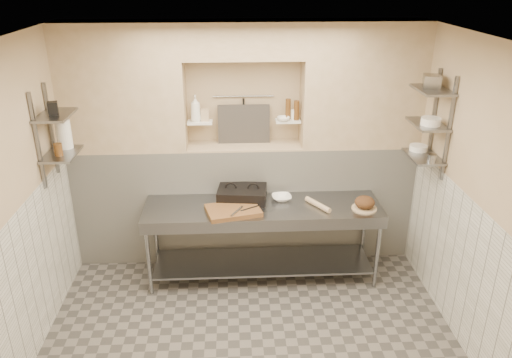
{
  "coord_description": "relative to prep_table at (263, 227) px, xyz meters",
  "views": [
    {
      "loc": [
        -0.15,
        -3.71,
        3.32
      ],
      "look_at": [
        0.09,
        0.9,
        1.35
      ],
      "focal_mm": 35.0,
      "sensor_mm": 36.0,
      "label": 1
    }
  ],
  "objects": [
    {
      "name": "splash_panel",
      "position": [
        -0.18,
        0.67,
        1.0
      ],
      "size": [
        0.6,
        0.08,
        0.45
      ],
      "primitive_type": "cube",
      "rotation": [
        -0.14,
        0.0,
        0.0
      ],
      "color": "#383330",
      "rests_on": "alcove_sill"
    },
    {
      "name": "alcove_sill",
      "position": [
        -0.18,
        0.57,
        0.77
      ],
      "size": [
        1.3,
        0.4,
        0.02
      ],
      "primitive_type": "cube",
      "color": "tan",
      "rests_on": "backwall_lower"
    },
    {
      "name": "rolling_pin",
      "position": [
        0.6,
        -0.04,
        0.29
      ],
      "size": [
        0.25,
        0.35,
        0.06
      ],
      "primitive_type": "cylinder",
      "rotation": [
        1.57,
        0.0,
        0.55
      ],
      "color": "#D9BB85",
      "rests_on": "prep_table"
    },
    {
      "name": "utensil_rail",
      "position": [
        -0.18,
        0.74,
        1.31
      ],
      "size": [
        0.7,
        0.02,
        0.02
      ],
      "primitive_type": "cylinder",
      "rotation": [
        0.0,
        1.57,
        0.0
      ],
      "color": "gray",
      "rests_on": "wall_back"
    },
    {
      "name": "shelf_rail_right_a",
      "position": [
        1.79,
        0.07,
        1.21
      ],
      "size": [
        0.03,
        0.03,
        1.05
      ],
      "primitive_type": "cube",
      "color": "slate",
      "rests_on": "wall_right"
    },
    {
      "name": "backwall_lower",
      "position": [
        -0.18,
        0.57,
        0.06
      ],
      "size": [
        4.0,
        0.4,
        1.4
      ],
      "primitive_type": "cube",
      "color": "silver",
      "rests_on": "floor"
    },
    {
      "name": "wainscot_left",
      "position": [
        -2.17,
        -1.18,
        0.06
      ],
      "size": [
        0.02,
        3.9,
        1.4
      ],
      "primitive_type": "cube",
      "color": "silver",
      "rests_on": "floor"
    },
    {
      "name": "wall_right",
      "position": [
        1.87,
        -1.18,
        0.76
      ],
      "size": [
        0.1,
        3.9,
        2.8
      ],
      "primitive_type": "cube",
      "color": "tan",
      "rests_on": "ground"
    },
    {
      "name": "wall_left",
      "position": [
        -2.23,
        -1.18,
        0.76
      ],
      "size": [
        0.1,
        3.9,
        2.8
      ],
      "primitive_type": "cube",
      "color": "tan",
      "rests_on": "ground"
    },
    {
      "name": "floor",
      "position": [
        -0.18,
        -1.18,
        -0.69
      ],
      "size": [
        4.0,
        3.9,
        0.1
      ],
      "primitive_type": "cube",
      "color": "#5F5A54",
      "rests_on": "ground"
    },
    {
      "name": "wainscot_right",
      "position": [
        1.81,
        -1.18,
        0.06
      ],
      "size": [
        0.02,
        3.9,
        1.4
      ],
      "primitive_type": "cube",
      "color": "silver",
      "rests_on": "floor"
    },
    {
      "name": "box_left_upper",
      "position": [
        -2.02,
        -0.17,
        1.43
      ],
      "size": [
        0.11,
        0.11,
        0.13
      ],
      "primitive_type": "cube",
      "rotation": [
        0.0,
        0.0,
        0.27
      ],
      "color": "black",
      "rests_on": "wall_shelf_left_upper"
    },
    {
      "name": "backwall_pillar_left",
      "position": [
        -1.51,
        0.57,
        1.46
      ],
      "size": [
        1.35,
        0.4,
        1.4
      ],
      "primitive_type": "cube",
      "color": "tan",
      "rests_on": "backwall_lower"
    },
    {
      "name": "knife_blade",
      "position": [
        -0.15,
        -0.13,
        0.31
      ],
      "size": [
        0.22,
        0.15,
        0.01
      ],
      "primitive_type": "cube",
      "rotation": [
        0.0,
        0.0,
        0.54
      ],
      "color": "gray",
      "rests_on": "cutting_board"
    },
    {
      "name": "bowl_alcove",
      "position": [
        0.26,
        0.53,
        1.09
      ],
      "size": [
        0.18,
        0.18,
        0.05
      ],
      "primitive_type": "imported",
      "rotation": [
        0.0,
        0.0,
        -0.33
      ],
      "color": "white",
      "rests_on": "alcove_shelf_right"
    },
    {
      "name": "alcove_shelf_left",
      "position": [
        -0.68,
        0.57,
        1.06
      ],
      "size": [
        0.28,
        0.16,
        0.02
      ],
      "primitive_type": "cube",
      "color": "white",
      "rests_on": "backwall_lower"
    },
    {
      "name": "bowl_right",
      "position": [
        1.66,
        0.02,
        0.9
      ],
      "size": [
        0.19,
        0.19,
        0.06
      ],
      "primitive_type": "cylinder",
      "color": "white",
      "rests_on": "wall_shelf_right_lower"
    },
    {
      "name": "wall_shelf_right_upper",
      "position": [
        1.66,
        -0.13,
        1.56
      ],
      "size": [
        0.3,
        0.5,
        0.03
      ],
      "primitive_type": "cube",
      "color": "slate",
      "rests_on": "wall_right"
    },
    {
      "name": "hanging_steel",
      "position": [
        -0.18,
        0.72,
        1.14
      ],
      "size": [
        0.02,
        0.02,
        0.3
      ],
      "primitive_type": "cylinder",
      "color": "black",
      "rests_on": "utensil_rail"
    },
    {
      "name": "wall_shelf_left_upper",
      "position": [
        -2.02,
        -0.13,
        1.36
      ],
      "size": [
        0.3,
        0.5,
        0.03
      ],
      "primitive_type": "cube",
      "color": "slate",
      "rests_on": "wall_left"
    },
    {
      "name": "cutting_board",
      "position": [
        -0.33,
        -0.13,
        0.28
      ],
      "size": [
        0.63,
        0.51,
        0.05
      ],
      "primitive_type": "cube",
      "rotation": [
        0.0,
        0.0,
        0.24
      ],
      "color": "brown",
      "rests_on": "prep_table"
    },
    {
      "name": "mixing_bowl",
      "position": [
        0.22,
        0.16,
        0.28
      ],
      "size": [
        0.24,
        0.24,
        0.05
      ],
      "primitive_type": "imported",
      "rotation": [
        0.0,
        0.0,
        0.11
      ],
      "color": "white",
      "rests_on": "prep_table"
    },
    {
      "name": "shelf_rail_left_a",
      "position": [
        -2.16,
        0.07,
        1.16
      ],
      "size": [
        0.03,
        0.03,
        0.95
      ],
      "primitive_type": "cube",
      "color": "slate",
      "rests_on": "wall_left"
    },
    {
      "name": "backwall_pillar_right",
      "position": [
        1.14,
        0.57,
        1.46
      ],
      "size": [
        1.35,
        0.4,
        1.4
      ],
      "primitive_type": "cube",
      "color": "tan",
      "rests_on": "backwall_lower"
    },
    {
      "name": "shelf_rail_left_b",
      "position": [
        -2.16,
        -0.33,
        1.16
      ],
      "size": [
        0.03,
        0.03,
        0.95
      ],
      "primitive_type": "cube",
      "color": "slate",
      "rests_on": "wall_left"
    },
    {
      "name": "ceiling",
      "position": [
        -0.18,
        -1.18,
        2.21
      ],
      "size": [
        4.0,
        3.9,
        0.1
      ],
      "primitive_type": "cube",
      "color": "silver",
      "rests_on": "ground"
    },
    {
      "name": "backwall_header",
      "position": [
        -0.18,
        0.57,
        1.96
      ],
      "size": [
        1.3,
        0.4,
        0.4
      ],
      "primitive_type": "cube",
      "color": "tan",
      "rests_on": "backwall_lower"
    },
    {
      "name": "bowl_right_mid",
      "position": [
        1.66,
        -0.2,
        1.26
      ],
      "size": [
        0.2,
        0.2,
        0.07
      ],
      "primitive_type": "cylinder",
      "color": "white",
      "rests_on": "wall_shelf_right_mid"
    },
    {
      "name": "condiment_b",
      "position": [
        0.32,
        0.6,
        1.19
      ],
      "size": [
        0.06,
        0.06,
        0.23
      ],
      "primitive_type": "cylinder",
      "color": "#523114",
      "rests_on": "alcove_shelf_right"
    },
    {
      "name": "tongs",
      "position": [
        -0.29,
        -0.21,
        0.31
      ],
      "size": [
        0.14,
        0.23,
        0.02
      ],
      "primitive_type": "cylinder",
      "rotation": [
        1.57,
        0.0,
        -0.51
      ],
      "color": "gray",
      "rests_on": "cutting_board"
    },
    {
      "name": "bottle_soap",
      "position": [
        -0.72,
        0.56,
        1.22
      ],
      "size": [
        0.12,
        0.12,
        0.3
      ],
      "primitive_type": "imported",
      "rotation": [
        0.0,
        0.0,
        0.02
      ],
      "color": "white",
      "rests_on": "alcove_shelf_left"
    },
    {
      "name": "canister_right",
      "position": [
        1.66,
        -0.35,
        0.92
      ],
      "size": [
        0.09,
        0.09,
        0.09
      ],
      "primitive_type": "cylinder",
      "color": "gray",
      "rests_on": "wall_shelf_right_lower"
    },
    {
      "name": "panini_press",
      "position": [
        -0.22,
        0.18,
        0.33
      ],
      "size": [
        0.57,
        0.45,
        0.15
      ],
      "rotation": [
        0.0,
        0.0,
        -0.12
      ],
      "color": "black",
      "rests_on": "prep_table"
    },
    {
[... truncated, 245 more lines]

